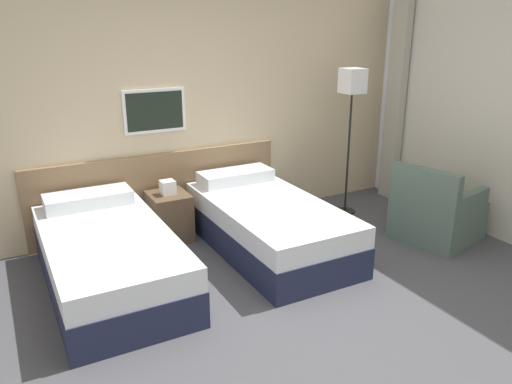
% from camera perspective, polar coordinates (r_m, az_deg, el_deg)
% --- Properties ---
extents(ground_plane, '(16.00, 16.00, 0.00)m').
position_cam_1_polar(ground_plane, '(3.93, 6.41, -14.39)').
color(ground_plane, '#47474C').
extents(wall_headboard, '(10.00, 0.10, 2.70)m').
position_cam_1_polar(wall_headboard, '(5.38, -7.45, 9.66)').
color(wall_headboard, '#C6B28E').
rests_on(wall_headboard, ground_plane).
extents(bed_near_door, '(0.99, 1.94, 0.62)m').
position_cam_1_polar(bed_near_door, '(4.43, -16.47, -7.22)').
color(bed_near_door, '#1E233D').
rests_on(bed_near_door, ground_plane).
extents(bed_near_window, '(0.99, 1.94, 0.62)m').
position_cam_1_polar(bed_near_window, '(4.92, 1.39, -3.71)').
color(bed_near_window, '#1E233D').
rests_on(bed_near_window, ground_plane).
extents(nightstand, '(0.39, 0.44, 0.63)m').
position_cam_1_polar(nightstand, '(5.22, -9.86, -2.65)').
color(nightstand, brown).
rests_on(nightstand, ground_plane).
extents(floor_lamp, '(0.24, 0.24, 1.67)m').
position_cam_1_polar(floor_lamp, '(5.71, 10.91, 11.00)').
color(floor_lamp, black).
rests_on(floor_lamp, ground_plane).
extents(armchair, '(0.88, 0.86, 0.81)m').
position_cam_1_polar(armchair, '(5.45, 19.85, -2.46)').
color(armchair, '#4C6056').
rests_on(armchair, ground_plane).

